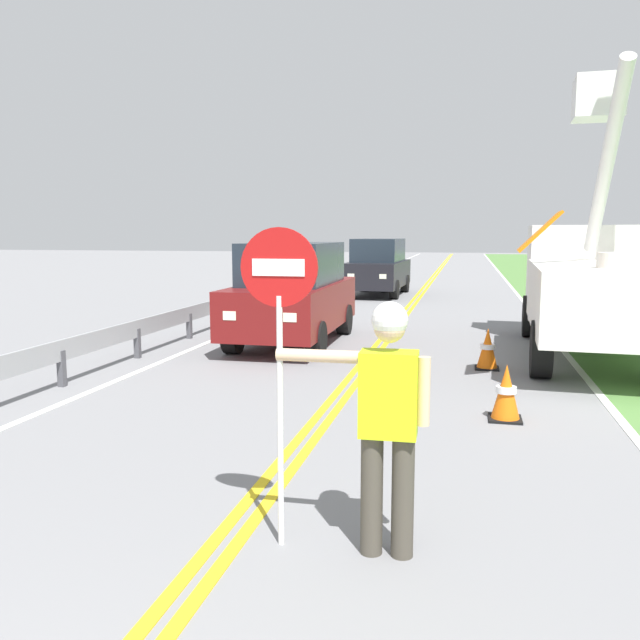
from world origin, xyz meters
TOP-DOWN VIEW (x-y plane):
  - centerline_yellow_left at (-0.09, 20.00)m, footprint 0.11×110.00m
  - centerline_yellow_right at (0.09, 20.00)m, footprint 0.11×110.00m
  - edge_line_right at (3.60, 20.00)m, footprint 0.12×110.00m
  - edge_line_left at (-3.60, 20.00)m, footprint 0.12×110.00m
  - flagger_worker at (1.18, 4.16)m, footprint 1.09×0.25m
  - stop_sign_paddle at (0.41, 4.14)m, footprint 0.56×0.04m
  - utility_bucket_truck at (4.05, 12.90)m, footprint 2.96×6.91m
  - oncoming_suv_nearest at (-1.82, 12.69)m, footprint 1.94×4.62m
  - oncoming_suv_second at (-1.53, 23.73)m, footprint 2.05×4.66m
  - traffic_cone_lead at (2.21, 7.83)m, footprint 0.40×0.40m
  - traffic_cone_mid at (2.08, 10.90)m, footprint 0.40×0.40m
  - guardrail_left_shoulder at (-4.20, 16.16)m, footprint 0.10×32.00m

SIDE VIEW (x-z plane):
  - centerline_yellow_left at x=-0.09m, z-range 0.00..0.01m
  - centerline_yellow_right at x=0.09m, z-range 0.00..0.01m
  - edge_line_right at x=3.60m, z-range 0.00..0.01m
  - edge_line_left at x=-3.60m, z-range 0.00..0.01m
  - traffic_cone_lead at x=2.21m, z-range -0.01..0.69m
  - traffic_cone_mid at x=2.08m, z-range -0.01..0.69m
  - guardrail_left_shoulder at x=-4.20m, z-range 0.16..0.87m
  - flagger_worker at x=1.18m, z-range 0.13..1.96m
  - oncoming_suv_nearest at x=-1.82m, z-range 0.01..2.11m
  - oncoming_suv_second at x=-1.53m, z-range 0.01..2.11m
  - utility_bucket_truck at x=4.05m, z-range -1.23..4.05m
  - stop_sign_paddle at x=0.41m, z-range 0.54..2.87m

